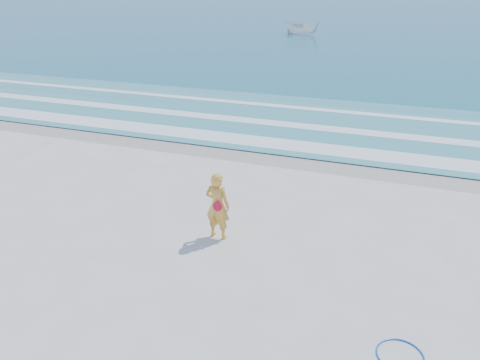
% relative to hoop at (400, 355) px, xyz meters
% --- Properties ---
extents(ground, '(400.00, 400.00, 0.00)m').
position_rel_hoop_xyz_m(ground, '(-4.79, 0.67, -0.02)').
color(ground, silver).
rests_on(ground, ground).
extents(wet_sand, '(400.00, 2.40, 0.00)m').
position_rel_hoop_xyz_m(wet_sand, '(-4.79, 9.67, -0.01)').
color(wet_sand, '#B2A893').
rests_on(wet_sand, ground).
extents(ocean, '(400.00, 190.00, 0.04)m').
position_rel_hoop_xyz_m(ocean, '(-4.79, 105.67, 0.00)').
color(ocean, '#19727F').
rests_on(ocean, ground).
extents(shallow, '(400.00, 10.00, 0.01)m').
position_rel_hoop_xyz_m(shallow, '(-4.79, 14.67, 0.03)').
color(shallow, '#59B7AD').
rests_on(shallow, ocean).
extents(foam_near, '(400.00, 1.40, 0.01)m').
position_rel_hoop_xyz_m(foam_near, '(-4.79, 10.97, 0.04)').
color(foam_near, white).
rests_on(foam_near, shallow).
extents(foam_mid, '(400.00, 0.90, 0.01)m').
position_rel_hoop_xyz_m(foam_mid, '(-4.79, 13.87, 0.04)').
color(foam_mid, white).
rests_on(foam_mid, shallow).
extents(foam_far, '(400.00, 0.60, 0.01)m').
position_rel_hoop_xyz_m(foam_far, '(-4.79, 17.17, 0.04)').
color(foam_far, white).
rests_on(foam_far, shallow).
extents(hoop, '(1.03, 1.03, 0.03)m').
position_rel_hoop_xyz_m(hoop, '(0.00, 0.00, 0.00)').
color(hoop, blue).
rests_on(hoop, ground).
extents(boat, '(4.52, 2.07, 1.69)m').
position_rel_hoop_xyz_m(boat, '(-14.29, 52.50, 0.87)').
color(boat, white).
rests_on(boat, ocean).
extents(woman, '(0.72, 0.50, 1.91)m').
position_rel_hoop_xyz_m(woman, '(-4.96, 2.92, 0.94)').
color(woman, gold).
rests_on(woman, ground).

